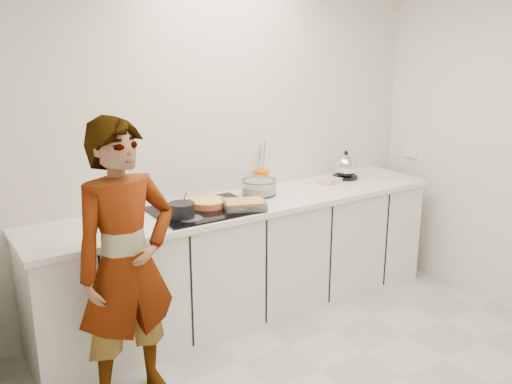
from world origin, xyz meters
TOP-DOWN VIEW (x-y plane):
  - wall_back at (0.00, 1.60)m, footprint 3.60×0.00m
  - wall_left at (-1.80, 0.00)m, footprint 0.00×3.20m
  - base_cabinets at (0.00, 1.28)m, footprint 3.20×0.58m
  - countertop at (0.00, 1.28)m, footprint 3.24×0.64m
  - hob at (-0.35, 1.26)m, footprint 0.72×0.54m
  - tart_dish at (-0.29, 1.31)m, footprint 0.33×0.33m
  - saucepan at (-0.56, 1.17)m, footprint 0.23×0.23m
  - baking_dish at (-0.11, 1.11)m, footprint 0.35×0.31m
  - mixing_bowl at (0.19, 1.38)m, footprint 0.34×0.34m
  - tea_towel at (0.88, 1.37)m, footprint 0.23×0.19m
  - kettle at (1.09, 1.41)m, footprint 0.24×0.24m
  - utensil_crock at (0.32, 1.54)m, footprint 0.14×0.14m
  - cook at (-1.11, 0.77)m, footprint 0.67×0.49m

SIDE VIEW (x-z plane):
  - base_cabinets at x=0.00m, z-range 0.00..0.87m
  - cook at x=-1.11m, z-range 0.00..1.70m
  - countertop at x=0.00m, z-range 0.87..0.91m
  - hob at x=-0.35m, z-range 0.91..0.92m
  - tea_towel at x=0.88m, z-range 0.91..0.94m
  - tart_dish at x=-0.29m, z-range 0.93..0.97m
  - baking_dish at x=-0.11m, z-range 0.93..0.98m
  - mixing_bowl at x=0.19m, z-range 0.91..1.03m
  - saucepan at x=-0.56m, z-range 0.89..1.06m
  - utensil_crock at x=0.32m, z-range 0.91..1.06m
  - kettle at x=1.09m, z-range 0.89..1.13m
  - wall_back at x=0.00m, z-range 0.00..2.60m
  - wall_left at x=-1.80m, z-range 0.00..2.60m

